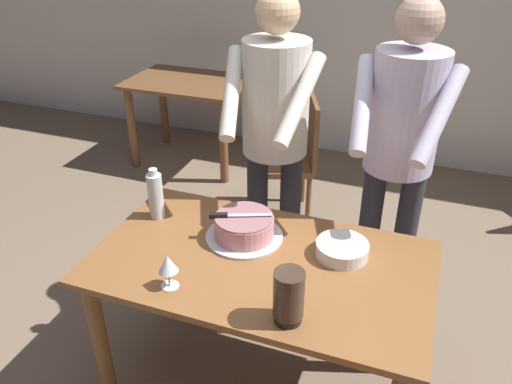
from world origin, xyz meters
name	(u,v)px	position (x,y,z in m)	size (l,w,h in m)	color
ground_plane	(260,384)	(0.00, 0.00, 0.00)	(14.00, 14.00, 0.00)	#7A6651
back_wall	(379,0)	(0.00, 2.81, 1.35)	(10.00, 0.12, 2.70)	silver
main_dining_table	(261,284)	(0.00, 0.00, 0.62)	(1.39, 0.80, 0.75)	brown
cake_on_platter	(244,228)	(-0.12, 0.13, 0.80)	(0.34, 0.34, 0.11)	silver
cake_knife	(227,215)	(-0.19, 0.10, 0.87)	(0.26, 0.12, 0.02)	silver
plate_stack	(342,249)	(0.31, 0.15, 0.78)	(0.22, 0.22, 0.06)	white
wine_glass_near	(168,265)	(-0.27, -0.27, 0.85)	(0.08, 0.08, 0.14)	silver
water_bottle	(156,195)	(-0.57, 0.15, 0.86)	(0.07, 0.07, 0.25)	silver
hurricane_lamp	(289,297)	(0.21, -0.29, 0.86)	(0.11, 0.11, 0.21)	black
person_cutting_cake	(275,128)	(-0.15, 0.61, 1.08)	(0.47, 0.56, 1.72)	#2D2D38
person_standing_beside	(400,143)	(0.45, 0.64, 1.08)	(0.47, 0.56, 1.72)	#2D2D38
background_table	(190,99)	(-1.40, 2.11, 0.58)	(1.00, 0.70, 0.74)	brown
background_chair_0	(293,154)	(-0.31, 1.54, 0.49)	(0.57, 0.57, 0.90)	brown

